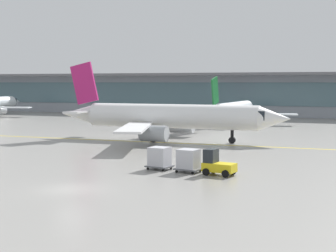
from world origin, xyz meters
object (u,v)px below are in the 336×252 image
at_px(taxiing_regional_jet, 169,117).
at_px(baggage_tug, 217,164).
at_px(cargo_dolly_lead, 188,160).
at_px(gate_airplane_1, 233,110).
at_px(cargo_dolly_trailing, 159,157).

relative_size(taxiing_regional_jet, baggage_tug, 11.10).
height_order(baggage_tug, cargo_dolly_lead, baggage_tug).
height_order(taxiing_regional_jet, cargo_dolly_lead, taxiing_regional_jet).
bearing_deg(gate_airplane_1, cargo_dolly_lead, -167.14).
bearing_deg(baggage_tug, taxiing_regional_jet, 128.51).
bearing_deg(taxiing_regional_jet, baggage_tug, -61.57).
relative_size(gate_airplane_1, cargo_dolly_lead, 11.02).
distance_m(taxiing_regional_jet, baggage_tug, 24.73).
relative_size(cargo_dolly_lead, cargo_dolly_trailing, 1.00).
distance_m(gate_airplane_1, baggage_tug, 52.97).
bearing_deg(cargo_dolly_lead, gate_airplane_1, 108.46).
distance_m(baggage_tug, cargo_dolly_lead, 2.60).
xyz_separation_m(baggage_tug, cargo_dolly_trailing, (-5.34, 0.86, 0.16)).
distance_m(gate_airplane_1, taxiing_regional_jet, 30.35).
xyz_separation_m(gate_airplane_1, cargo_dolly_trailing, (5.61, -50.94, -1.49)).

